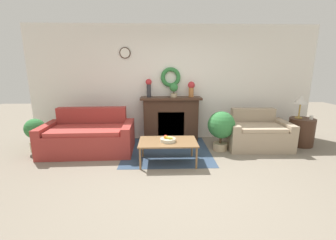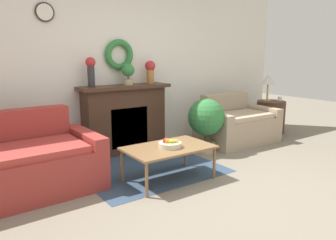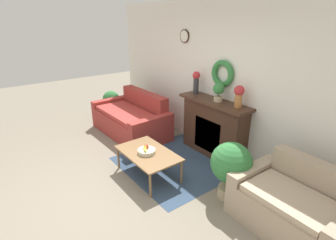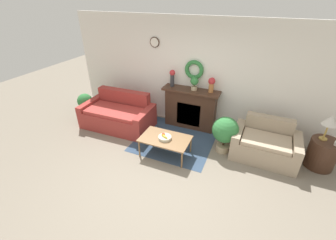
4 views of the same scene
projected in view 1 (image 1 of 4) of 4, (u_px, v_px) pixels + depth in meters
ground_plane at (181, 184)px, 3.42m from camera, size 16.00×16.00×0.00m
floor_rug at (167, 151)px, 4.77m from camera, size 1.80×1.75×0.01m
wall_back at (173, 83)px, 5.41m from camera, size 6.80×0.16×2.70m
fireplace at (171, 119)px, 5.39m from camera, size 1.42×0.41×1.05m
couch_left at (89, 137)px, 4.69m from camera, size 1.83×1.03×0.88m
loveseat_right at (257, 134)px, 4.95m from camera, size 1.35×0.90×0.82m
coffee_table at (168, 143)px, 4.11m from camera, size 1.06×0.65×0.42m
fruit_bowl at (168, 139)px, 4.07m from camera, size 0.28×0.28×0.12m
side_table_by_loveseat at (301, 132)px, 5.08m from camera, size 0.54×0.54×0.62m
table_lamp at (301, 100)px, 4.97m from camera, size 0.27×0.27×0.52m
mug at (311, 118)px, 4.91m from camera, size 0.08×0.08×0.08m
vase_on_mantel_left at (149, 87)px, 5.20m from camera, size 0.14×0.14×0.42m
vase_on_mantel_right at (191, 88)px, 5.25m from camera, size 0.16×0.16×0.36m
potted_plant_on_mantel at (174, 89)px, 5.22m from camera, size 0.20×0.20×0.32m
potted_plant_floor_by_couch at (35, 132)px, 4.68m from camera, size 0.41×0.41×0.70m
potted_plant_floor_by_loveseat at (221, 126)px, 4.71m from camera, size 0.57×0.57×0.84m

